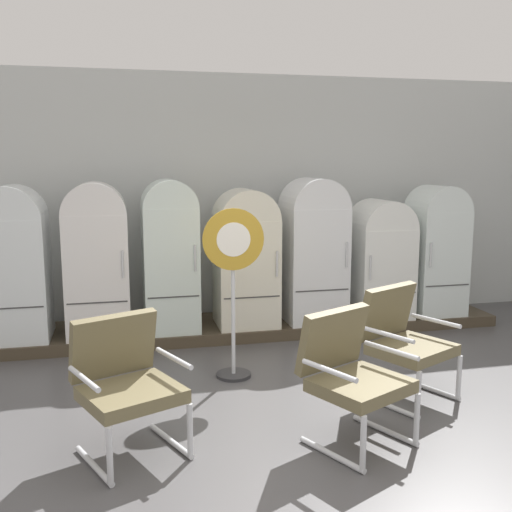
{
  "coord_description": "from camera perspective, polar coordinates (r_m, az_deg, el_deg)",
  "views": [
    {
      "loc": [
        -1.29,
        -3.41,
        1.98
      ],
      "look_at": [
        0.15,
        2.75,
        0.93
      ],
      "focal_mm": 41.14,
      "sensor_mm": 36.0,
      "label": 1
    }
  ],
  "objects": [
    {
      "name": "sign_stand",
      "position": [
        5.26,
        -2.21,
        -3.08
      ],
      "size": [
        0.55,
        0.32,
        1.56
      ],
      "color": "#2D2D30",
      "rests_on": "ground"
    },
    {
      "name": "refrigerator_3",
      "position": [
        6.54,
        -1.01,
        0.22
      ],
      "size": [
        0.67,
        0.65,
        1.53
      ],
      "color": "silver",
      "rests_on": "display_plinth"
    },
    {
      "name": "refrigerator_5",
      "position": [
        7.08,
        11.98,
        0.05
      ],
      "size": [
        0.66,
        0.66,
        1.39
      ],
      "color": "white",
      "rests_on": "display_plinth"
    },
    {
      "name": "display_plinth",
      "position": [
        6.84,
        -1.72,
        -6.87
      ],
      "size": [
        6.1,
        0.95,
        0.13
      ],
      "primitive_type": "cube",
      "color": "#423829",
      "rests_on": "ground"
    },
    {
      "name": "refrigerator_6",
      "position": [
        7.37,
        17.1,
        0.94
      ],
      "size": [
        0.6,
        0.61,
        1.55
      ],
      "color": "silver",
      "rests_on": "display_plinth"
    },
    {
      "name": "refrigerator_2",
      "position": [
        6.44,
        -8.38,
        0.56
      ],
      "size": [
        0.58,
        0.71,
        1.64
      ],
      "color": "silver",
      "rests_on": "display_plinth"
    },
    {
      "name": "ground",
      "position": [
        4.16,
        7.04,
        -19.45
      ],
      "size": [
        12.0,
        10.0,
        0.05
      ],
      "primitive_type": "cube",
      "color": "#4C4A4B"
    },
    {
      "name": "armchair_left",
      "position": [
        4.13,
        -12.57,
        -11.54
      ],
      "size": [
        0.82,
        0.83,
        0.93
      ],
      "color": "silver",
      "rests_on": "ground"
    },
    {
      "name": "back_wall",
      "position": [
        7.21,
        -2.78,
        5.62
      ],
      "size": [
        11.76,
        0.12,
        2.98
      ],
      "color": "silver",
      "rests_on": "ground"
    },
    {
      "name": "refrigerator_4",
      "position": [
        6.76,
        5.59,
        1.02
      ],
      "size": [
        0.67,
        0.69,
        1.64
      ],
      "color": "white",
      "rests_on": "display_plinth"
    },
    {
      "name": "refrigerator_1",
      "position": [
        6.38,
        -15.25,
        0.12
      ],
      "size": [
        0.65,
        0.62,
        1.62
      ],
      "color": "white",
      "rests_on": "display_plinth"
    },
    {
      "name": "armchair_right",
      "position": [
        5.07,
        14.12,
        -7.64
      ],
      "size": [
        0.83,
        0.84,
        0.93
      ],
      "color": "silver",
      "rests_on": "ground"
    },
    {
      "name": "armchair_center",
      "position": [
        4.23,
        9.21,
        -10.92
      ],
      "size": [
        0.83,
        0.84,
        0.93
      ],
      "color": "silver",
      "rests_on": "ground"
    },
    {
      "name": "refrigerator_0",
      "position": [
        6.5,
        -22.5,
        -0.24
      ],
      "size": [
        0.66,
        0.67,
        1.6
      ],
      "color": "white",
      "rests_on": "display_plinth"
    }
  ]
}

